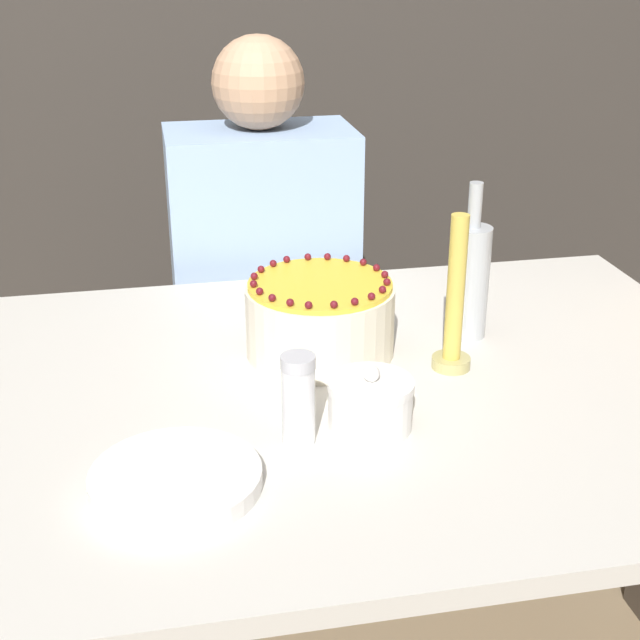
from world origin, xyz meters
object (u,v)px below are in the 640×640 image
at_px(sugar_bowl, 370,403).
at_px(person_man_blue_shirt, 265,335).
at_px(cake, 320,318).
at_px(candle, 454,309).
at_px(bottle, 470,279).
at_px(sugar_shaker, 298,399).

relative_size(sugar_bowl, person_man_blue_shirt, 0.10).
relative_size(cake, sugar_bowl, 2.01).
relative_size(candle, bottle, 0.94).
height_order(candle, person_man_blue_shirt, person_man_blue_shirt).
xyz_separation_m(sugar_shaker, person_man_blue_shirt, (0.06, 0.83, -0.28)).
relative_size(cake, bottle, 0.90).
distance_m(cake, bottle, 0.27).
bearing_deg(bottle, cake, -176.02).
relative_size(cake, person_man_blue_shirt, 0.21).
relative_size(cake, sugar_shaker, 1.86).
bearing_deg(person_man_blue_shirt, sugar_bowl, 93.05).
distance_m(cake, person_man_blue_shirt, 0.62).
xyz_separation_m(candle, person_man_blue_shirt, (-0.22, 0.65, -0.32)).
bearing_deg(cake, bottle, 3.98).
bearing_deg(cake, sugar_bowl, -84.93).
bearing_deg(bottle, person_man_blue_shirt, 117.82).
relative_size(sugar_shaker, person_man_blue_shirt, 0.11).
bearing_deg(cake, candle, -26.33).
distance_m(sugar_shaker, candle, 0.33).
xyz_separation_m(sugar_bowl, bottle, (0.24, 0.27, 0.07)).
xyz_separation_m(cake, candle, (0.20, -0.10, 0.04)).
xyz_separation_m(cake, sugar_shaker, (-0.08, -0.27, 0.00)).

